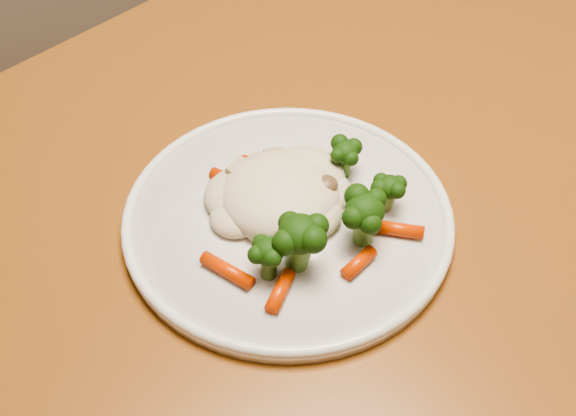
% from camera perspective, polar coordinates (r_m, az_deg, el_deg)
% --- Properties ---
extents(dining_table, '(1.49, 1.19, 0.75)m').
position_cam_1_polar(dining_table, '(0.71, 4.44, -6.57)').
color(dining_table, '#925521').
rests_on(dining_table, ground).
extents(plate, '(0.29, 0.29, 0.01)m').
position_cam_1_polar(plate, '(0.64, -0.00, -0.86)').
color(plate, white).
rests_on(plate, dining_table).
extents(meal, '(0.19, 0.17, 0.05)m').
position_cam_1_polar(meal, '(0.62, 0.80, 0.59)').
color(meal, beige).
rests_on(meal, plate).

